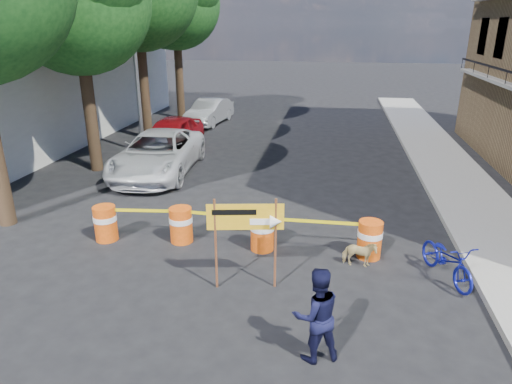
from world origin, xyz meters
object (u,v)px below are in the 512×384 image
(barrel_far_right, at_px, (370,239))
(sedan_red, at_px, (171,136))
(pedestrian, at_px, (316,315))
(sedan_silver, at_px, (209,112))
(detour_sign, at_px, (256,223))
(barrel_mid_left, at_px, (181,224))
(barrel_far_left, at_px, (105,223))
(barrel_mid_right, at_px, (262,232))
(dog, at_px, (359,254))
(bicycle, at_px, (450,241))
(suv_white, at_px, (158,154))

(barrel_far_right, bearing_deg, sedan_red, 133.73)
(pedestrian, height_order, sedan_silver, pedestrian)
(detour_sign, bearing_deg, sedan_silver, 97.72)
(barrel_mid_left, relative_size, sedan_red, 0.20)
(barrel_far_left, height_order, sedan_red, sedan_red)
(barrel_mid_right, distance_m, sedan_silver, 15.07)
(barrel_far_right, xyz_separation_m, detour_sign, (-2.40, -1.74, 0.98))
(barrel_far_left, xyz_separation_m, barrel_far_right, (6.51, 0.18, 0.00))
(barrel_far_left, relative_size, barrel_mid_right, 1.00)
(pedestrian, distance_m, dog, 3.33)
(barrel_mid_right, xyz_separation_m, sedan_red, (-5.13, 8.05, 0.29))
(barrel_far_left, bearing_deg, detour_sign, -20.79)
(bicycle, bearing_deg, barrel_mid_left, 150.98)
(barrel_far_right, relative_size, sedan_silver, 0.22)
(sedan_silver, bearing_deg, detour_sign, -64.30)
(sedan_silver, bearing_deg, barrel_far_left, -78.05)
(barrel_far_right, bearing_deg, barrel_mid_right, -179.12)
(sedan_red, bearing_deg, barrel_far_left, -80.17)
(barrel_mid_left, relative_size, barrel_far_right, 1.00)
(sedan_red, height_order, sedan_silver, sedan_red)
(sedan_red, bearing_deg, sedan_silver, 91.82)
(bicycle, height_order, sedan_red, bicycle)
(detour_sign, relative_size, dog, 2.64)
(sedan_red, bearing_deg, dog, -47.12)
(pedestrian, height_order, dog, pedestrian)
(barrel_mid_left, relative_size, dog, 1.20)
(bicycle, bearing_deg, barrel_far_left, 154.26)
(detour_sign, xyz_separation_m, dog, (2.15, 1.23, -1.14))
(bicycle, distance_m, suv_white, 10.61)
(pedestrian, distance_m, sedan_silver, 18.99)
(detour_sign, relative_size, bicycle, 1.11)
(barrel_far_left, bearing_deg, pedestrian, -32.93)
(suv_white, bearing_deg, sedan_red, 96.04)
(barrel_mid_right, bearing_deg, detour_sign, -85.56)
(barrel_far_left, relative_size, barrel_far_right, 1.00)
(pedestrian, bearing_deg, sedan_red, -82.93)
(bicycle, relative_size, sedan_silver, 0.44)
(barrel_mid_left, relative_size, barrel_mid_right, 1.00)
(barrel_mid_right, relative_size, sedan_silver, 0.22)
(pedestrian, relative_size, sedan_silver, 0.41)
(barrel_mid_right, height_order, sedan_silver, sedan_silver)
(barrel_mid_right, relative_size, dog, 1.20)
(suv_white, bearing_deg, dog, -43.35)
(barrel_far_right, relative_size, detour_sign, 0.46)
(barrel_mid_right, height_order, sedan_red, sedan_red)
(bicycle, bearing_deg, sedan_silver, 100.04)
(suv_white, relative_size, sedan_silver, 1.33)
(pedestrian, bearing_deg, barrel_mid_right, -90.73)
(suv_white, xyz_separation_m, sedan_red, (-0.47, 2.75, 0.01))
(barrel_mid_right, bearing_deg, suv_white, 131.36)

